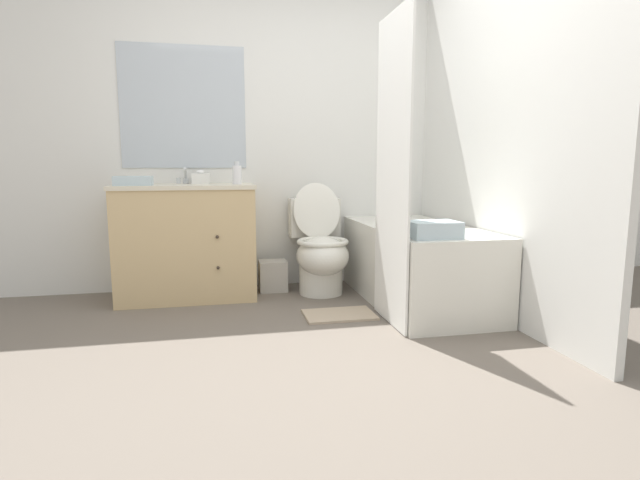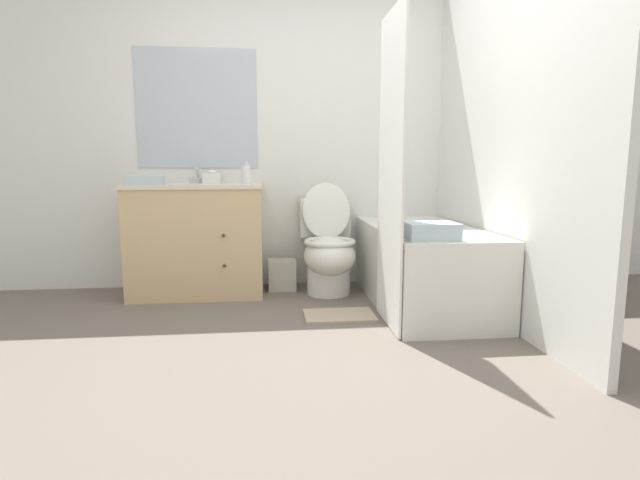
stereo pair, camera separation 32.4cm
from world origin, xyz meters
name	(u,v)px [view 2 (the right image)]	position (x,y,z in m)	size (l,w,h in m)	color
ground_plane	(311,363)	(0.00, 0.00, 0.00)	(14.00, 14.00, 0.00)	#6B6056
wall_back	(290,134)	(-0.01, 1.77, 1.25)	(8.00, 0.06, 2.50)	silver
wall_right	(488,127)	(1.28, 0.87, 1.25)	(0.05, 2.74, 2.50)	silver
vanity_cabinet	(197,239)	(-0.75, 1.47, 0.44)	(1.01, 0.57, 0.85)	tan
sink_faucet	(198,179)	(-0.75, 1.66, 0.89)	(0.14, 0.12, 0.12)	silver
toilet	(328,251)	(0.26, 1.39, 0.33)	(0.40, 0.66, 0.86)	silver
bathtub	(423,266)	(0.89, 0.99, 0.28)	(0.69, 1.50, 0.56)	silver
shower_curtain	(391,173)	(0.54, 0.56, 0.95)	(0.01, 0.57, 1.89)	white
wastebasket	(282,275)	(-0.09, 1.53, 0.12)	(0.22, 0.19, 0.24)	#B7B2A8
tissue_box	(212,178)	(-0.63, 1.61, 0.90)	(0.13, 0.15, 0.10)	white
soap_dispenser	(246,174)	(-0.36, 1.44, 0.93)	(0.07, 0.07, 0.17)	silver
hand_towel_folded	(145,180)	(-1.09, 1.36, 0.89)	(0.25, 0.17, 0.07)	silver
bath_towel_folded	(431,231)	(0.75, 0.41, 0.61)	(0.30, 0.23, 0.10)	silver
bath_mat	(339,315)	(0.26, 0.76, 0.01)	(0.46, 0.30, 0.02)	tan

